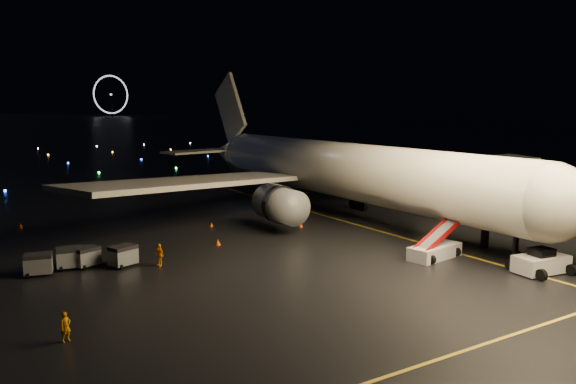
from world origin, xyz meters
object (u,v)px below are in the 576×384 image
crew_c (159,255)px  baggage_cart_0 (123,256)px  pushback_tug (541,261)px  baggage_cart_1 (87,257)px  baggage_cart_2 (70,258)px  crew_a (66,327)px  baggage_cart_3 (38,265)px  airliner (322,138)px  belt_loader (435,237)px

crew_c → baggage_cart_0: size_ratio=0.92×
pushback_tug → baggage_cart_1: 34.16m
baggage_cart_0 → baggage_cart_2: bearing=135.8°
baggage_cart_0 → pushback_tug: bearing=-55.8°
pushback_tug → crew_a: size_ratio=2.44×
crew_c → baggage_cart_0: (-2.42, 1.33, -0.06)m
baggage_cart_0 → baggage_cart_3: 5.95m
airliner → baggage_cart_1: (-28.80, -9.53, -7.83)m
pushback_tug → crew_a: (-32.19, 5.58, -0.13)m
belt_loader → baggage_cart_1: belt_loader is taller
pushback_tug → baggage_cart_1: pushback_tug is taller
pushback_tug → baggage_cart_3: bearing=156.9°
airliner → baggage_cart_0: bearing=-157.3°
airliner → crew_c: (-23.98, -12.23, -7.72)m
crew_c → baggage_cart_2: (-6.00, 2.88, -0.06)m
belt_loader → crew_a: size_ratio=4.43×
belt_loader → baggage_cart_2: bearing=144.8°
crew_a → baggage_cart_3: bearing=66.3°
belt_loader → crew_c: bearing=144.7°
crew_a → baggage_cart_2: size_ratio=0.84×
belt_loader → baggage_cart_0: (-22.14, 10.94, -0.93)m
belt_loader → crew_c: 21.95m
pushback_tug → crew_c: (-23.30, 16.69, -0.06)m
airliner → pushback_tug: bearing=-91.1°
pushback_tug → baggage_cart_0: (-25.72, 18.02, -0.13)m
belt_loader → baggage_cart_3: 30.45m
crew_c → baggage_cart_1: (-4.82, 2.70, -0.12)m
airliner → belt_loader: airliner is taller
baggage_cart_0 → baggage_cart_2: (-3.58, 1.55, 0.00)m
airliner → crew_a: 41.05m
airliner → baggage_cart_2: bearing=-162.4°
pushback_tug → crew_c: bearing=152.2°
airliner → belt_loader: (-4.25, -21.83, -6.85)m
belt_loader → crew_c: size_ratio=4.08×
airliner → baggage_cart_3: size_ratio=32.08×
baggage_cart_0 → baggage_cart_1: 2.77m
pushback_tug → baggage_cart_0: bearing=152.8°
crew_c → baggage_cart_1: 5.53m
pushback_tug → baggage_cart_2: bearing=154.1°
airliner → crew_a: bearing=-144.3°
airliner → baggage_cart_3: (-32.27, -9.95, -7.80)m
baggage_cart_1 → baggage_cart_3: bearing=166.3°
baggage_cart_0 → airliner: bearing=1.6°
crew_a → baggage_cart_1: crew_a is taller
crew_c → baggage_cart_1: bearing=-135.4°
baggage_cart_1 → crew_a: bearing=-127.0°
belt_loader → crew_c: (-19.72, 9.61, -0.86)m
airliner → baggage_cart_2: airliner is taller
baggage_cart_1 → belt_loader: bearing=-47.3°
pushback_tug → crew_c: pushback_tug is taller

